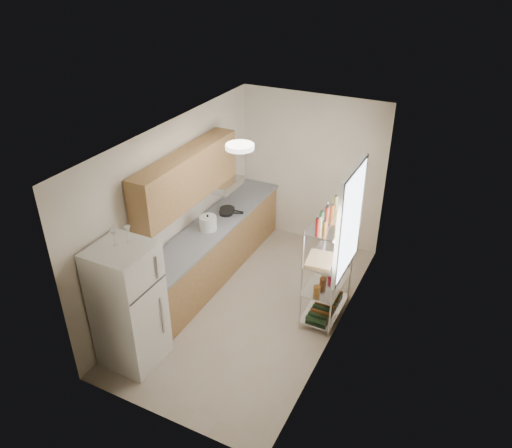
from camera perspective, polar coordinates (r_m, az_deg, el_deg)
The scene contains 16 objects.
room at distance 6.67m, azimuth -0.47°, elevation -0.58°, with size 2.52×4.42×2.62m.
counter_run at distance 7.82m, azimuth -5.01°, elevation -2.98°, with size 0.63×3.51×0.90m.
upper_cabinets at distance 7.00m, azimuth -7.88°, elevation 5.35°, with size 0.33×2.20×0.72m, color #AA7E48.
range_hood at distance 7.75m, azimuth -4.08°, elevation 4.66°, with size 0.50×0.60×0.12m, color #B7BABC.
window at distance 6.45m, azimuth 10.70°, elevation 0.31°, with size 0.06×1.00×1.46m, color white.
bakers_rack at distance 6.68m, azimuth 8.41°, elevation -2.78°, with size 0.45×0.90×1.73m.
ceiling_dome at distance 5.88m, azimuth -1.86°, elevation 8.84°, with size 0.34×0.34×0.06m, color white.
refrigerator at distance 6.28m, azimuth -14.37°, elevation -9.07°, with size 0.68×0.68×1.65m, color white.
wine_glass_a at distance 5.85m, azimuth -14.39°, elevation -1.15°, with size 0.07×0.07×0.21m, color silver, non-canonical shape.
wine_glass_b at distance 5.85m, azimuth -15.92°, elevation -1.48°, with size 0.07×0.07×0.19m, color silver, non-canonical shape.
rice_cooker at distance 7.44m, azimuth -5.51°, elevation 0.12°, with size 0.26×0.26×0.21m, color silver.
frying_pan_large at distance 7.98m, azimuth -3.30°, elevation 1.69°, with size 0.24×0.24×0.04m, color black.
frying_pan_small at distance 7.87m, azimuth -3.44°, elevation 1.28°, with size 0.22×0.22×0.04m, color black.
cutting_board at distance 6.59m, azimuth 7.33°, elevation -4.06°, with size 0.33×0.43×0.03m, color tan.
espresso_machine at distance 6.90m, azimuth 10.01°, elevation -1.39°, with size 0.16×0.24×0.28m, color black.
storage_bag at distance 7.10m, azimuth 8.76°, elevation -5.11°, with size 0.11×0.15×0.17m, color #B6162E.
Camera 1 is at (2.61, -5.13, 4.66)m, focal length 35.00 mm.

